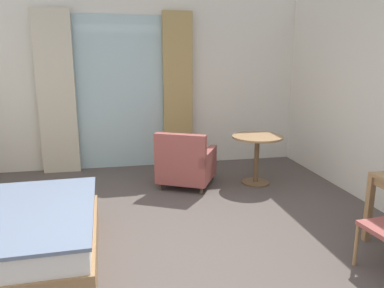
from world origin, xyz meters
The scene contains 7 objects.
ground centered at (0.00, 0.00, -0.05)m, with size 6.26×7.07×0.10m, color #564C47.
wall_back centered at (0.00, 3.28, 1.42)m, with size 5.86×0.12×2.84m, color white.
balcony_glass_door centered at (-0.26, 3.20, 1.25)m, with size 1.50×0.02×2.50m, color silver.
curtain_panel_left centered at (-1.23, 3.10, 1.28)m, with size 0.58×0.10×2.56m, color beige.
curtain_panel_right centered at (0.71, 3.10, 1.28)m, with size 0.48×0.10×2.56m, color tan.
armchair_by_window centered at (0.64, 2.00, 0.33)m, with size 0.99×1.01×0.83m.
round_cafe_table centered at (1.68, 1.90, 0.54)m, with size 0.74×0.74×0.72m.
Camera 1 is at (-0.31, -3.09, 1.84)m, focal length 34.78 mm.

